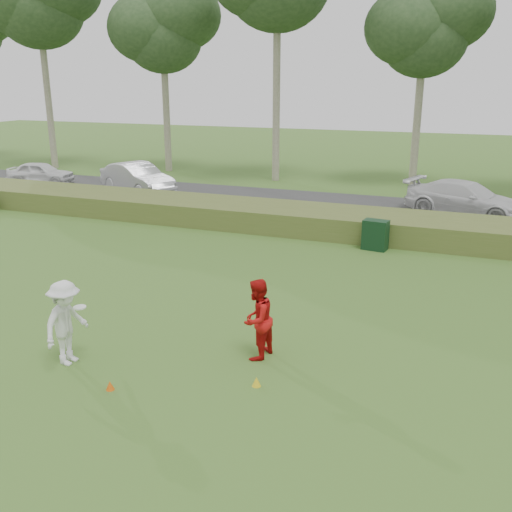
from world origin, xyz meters
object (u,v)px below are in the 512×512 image
at_px(cone_orange, 110,385).
at_px(car_mid, 137,178).
at_px(cone_yellow, 256,382).
at_px(car_right, 466,199).
at_px(player_white, 66,323).
at_px(utility_cabinet, 375,235).
at_px(car_left, 41,173).
at_px(player_red, 257,319).

bearing_deg(cone_orange, car_mid, 120.64).
xyz_separation_m(cone_yellow, car_right, (3.45, 17.13, 0.73)).
bearing_deg(player_white, utility_cabinet, -21.36).
xyz_separation_m(player_white, car_left, (-15.84, 17.49, -0.24)).
relative_size(car_left, car_mid, 0.77).
height_order(cone_orange, car_mid, car_mid).
bearing_deg(utility_cabinet, cone_orange, -97.25).
xyz_separation_m(player_white, utility_cabinet, (4.74, 11.12, -0.40)).
distance_m(cone_yellow, utility_cabinet, 10.62).
bearing_deg(cone_yellow, car_right, 78.62).
height_order(player_red, cone_orange, player_red).
bearing_deg(car_mid, player_white, -127.24).
height_order(car_left, car_right, car_right).
height_order(cone_yellow, car_right, car_right).
relative_size(player_red, car_mid, 0.37).
distance_m(car_mid, car_right, 16.60).
bearing_deg(cone_yellow, player_white, -172.85).
bearing_deg(car_mid, car_right, -62.75).
distance_m(player_white, cone_orange, 1.84).
distance_m(player_red, car_mid, 19.86).
distance_m(player_white, cone_yellow, 4.29).
xyz_separation_m(cone_yellow, car_mid, (-13.14, 16.47, 0.77)).
bearing_deg(car_mid, utility_cabinet, -88.24).
distance_m(cone_yellow, car_left, 26.25).
bearing_deg(utility_cabinet, player_red, -87.95).
bearing_deg(car_mid, car_left, 110.78).
bearing_deg(car_right, cone_orange, 179.88).
bearing_deg(car_left, player_red, -142.09).
bearing_deg(utility_cabinet, cone_yellow, -84.88).
bearing_deg(player_white, car_mid, 29.51).
height_order(player_white, cone_yellow, player_white).
bearing_deg(car_right, cone_yellow, -172.99).
bearing_deg(player_white, cone_orange, -111.98).
xyz_separation_m(player_red, cone_yellow, (0.44, -1.19, -0.81)).
relative_size(car_left, car_right, 0.71).
distance_m(cone_yellow, car_mid, 21.08).
bearing_deg(player_white, player_red, -63.62).
xyz_separation_m(cone_orange, car_right, (6.13, 18.31, 0.74)).
relative_size(cone_orange, car_right, 0.04).
relative_size(player_white, cone_yellow, 9.31).
distance_m(player_red, car_right, 16.41).
relative_size(player_white, cone_orange, 10.03).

